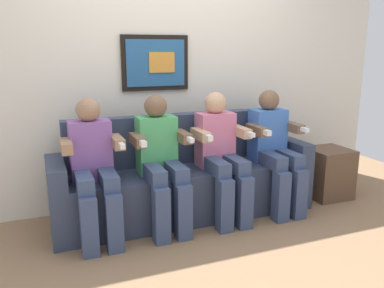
{
  "coord_description": "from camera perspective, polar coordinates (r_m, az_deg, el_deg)",
  "views": [
    {
      "loc": [
        -1.18,
        -2.84,
        1.47
      ],
      "look_at": [
        0.0,
        0.15,
        0.7
      ],
      "focal_mm": 36.94,
      "sensor_mm": 36.0,
      "label": 1
    }
  ],
  "objects": [
    {
      "name": "person_right_center",
      "position": [
        3.44,
        4.16,
        -1.11
      ],
      "size": [
        0.46,
        0.56,
        1.11
      ],
      "color": "pink",
      "rests_on": "ground_plane"
    },
    {
      "name": "side_table_right",
      "position": [
        4.25,
        18.97,
        -3.95
      ],
      "size": [
        0.4,
        0.4,
        0.5
      ],
      "color": "brown",
      "rests_on": "ground_plane"
    },
    {
      "name": "person_rightmost",
      "position": [
        3.7,
        11.77,
        -0.31
      ],
      "size": [
        0.46,
        0.56,
        1.11
      ],
      "color": "#3F72CC",
      "rests_on": "ground_plane"
    },
    {
      "name": "back_wall_assembly",
      "position": [
        3.79,
        -3.52,
        10.91
      ],
      "size": [
        4.72,
        0.1,
        2.6
      ],
      "color": "silver",
      "rests_on": "ground_plane"
    },
    {
      "name": "couch",
      "position": [
        3.57,
        -1.05,
        -5.45
      ],
      "size": [
        2.32,
        0.58,
        0.9
      ],
      "color": "#333D56",
      "rests_on": "ground_plane"
    },
    {
      "name": "person_leftmost",
      "position": [
        3.14,
        -14.04,
        -2.92
      ],
      "size": [
        0.46,
        0.56,
        1.11
      ],
      "color": "#8C59A5",
      "rests_on": "ground_plane"
    },
    {
      "name": "ground_plane",
      "position": [
        3.41,
        0.95,
        -12.09
      ],
      "size": [
        6.14,
        6.14,
        0.0
      ],
      "primitive_type": "plane",
      "color": "#8C6B4C"
    },
    {
      "name": "person_left_center",
      "position": [
        3.25,
        -4.52,
        -1.99
      ],
      "size": [
        0.46,
        0.56,
        1.11
      ],
      "color": "#4CB266",
      "rests_on": "ground_plane"
    }
  ]
}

